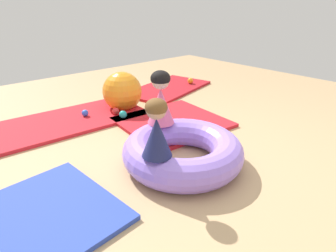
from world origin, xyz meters
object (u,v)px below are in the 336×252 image
Objects in this scene: inflatable_cushion at (183,151)px; play_ball_blue at (85,113)px; play_ball_orange at (190,81)px; exercise_ball_large at (122,91)px; child_in_pink at (161,98)px; child_in_navy at (157,129)px; play_ball_pink at (109,99)px; play_ball_red at (116,111)px; play_ball_teal at (123,114)px.

play_ball_blue is at bearing 95.92° from inflatable_cushion.
exercise_ball_large is (-1.54, -0.24, 0.17)m from play_ball_orange.
exercise_ball_large is at bearing 160.77° from child_in_pink.
child_in_navy is 4.61× the size of play_ball_orange.
child_in_navy is at bearing -97.07° from play_ball_blue.
play_ball_red is (-0.18, -0.48, -0.00)m from play_ball_pink.
child_in_pink is 1.31m from play_ball_blue.
child_in_navy is 1.75m from play_ball_blue.
play_ball_pink is 1.04× the size of play_ball_teal.
exercise_ball_large is (0.75, 1.65, -0.24)m from child_in_navy.
play_ball_blue is 0.57m from play_ball_pink.
play_ball_blue is 0.84× the size of play_ball_orange.
child_in_navy is 5.50× the size of play_ball_blue.
play_ball_blue is 0.83× the size of play_ball_pink.
inflatable_cushion is 10.83× the size of play_ball_orange.
play_ball_blue is 0.87× the size of play_ball_teal.
child_in_navy is 1.47m from play_ball_teal.
inflatable_cushion is 2.62m from play_ball_orange.
play_ball_pink is 0.19× the size of exercise_ball_large.
play_ball_orange is at bearing -2.73° from play_ball_pink.
inflatable_cushion is 10.77× the size of play_ball_pink.
child_in_navy is 5.07× the size of play_ball_red.
inflatable_cushion is 1.39m from play_ball_red.
child_in_navy reaches higher than play_ball_teal.
exercise_ball_large is (0.31, 1.17, -0.26)m from child_in_pink.
play_ball_pink and play_ball_orange have the same top height.
inflatable_cushion is 1.23m from play_ball_teal.
play_ball_red is at bearing 91.06° from play_ball_teal.
child_in_navy is at bearing -165.64° from inflatable_cushion.
child_in_navy reaches higher than inflatable_cushion.
play_ball_pink is (0.50, 0.28, 0.01)m from play_ball_blue.
play_ball_teal is at bearing -88.94° from play_ball_red.
child_in_pink is 0.65m from child_in_navy.
child_in_navy reaches higher than play_ball_orange.
play_ball_orange reaches higher than play_ball_blue.
play_ball_blue is at bearing 130.95° from play_ball_teal.
child_in_navy is at bearing -109.64° from play_ball_red.
inflatable_cushion is at bearing -97.33° from play_ball_teal.
child_in_navy is at bearing -47.12° from child_in_pink.
inflatable_cushion is at bearing -100.30° from play_ball_pink.
play_ball_pink is (0.34, 1.86, -0.05)m from inflatable_cushion.
play_ball_red is at bearing -142.58° from exercise_ball_large.
inflatable_cushion is at bearing -177.56° from child_in_navy.
play_ball_pink is at bearing 69.04° from play_ball_red.
play_ball_red is at bearing 83.65° from inflatable_cushion.
play_ball_teal is (-1.76, -0.57, -0.00)m from play_ball_orange.
play_ball_orange is (1.85, 1.41, -0.44)m from child_in_pink.
child_in_pink is 6.14× the size of play_ball_blue.
play_ball_red is at bearing -33.00° from play_ball_blue.
child_in_pink is 1.24m from exercise_ball_large.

